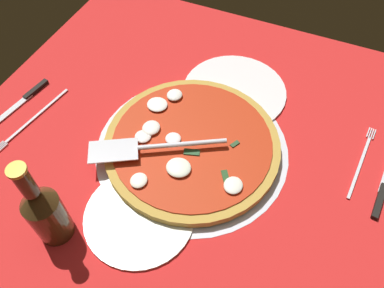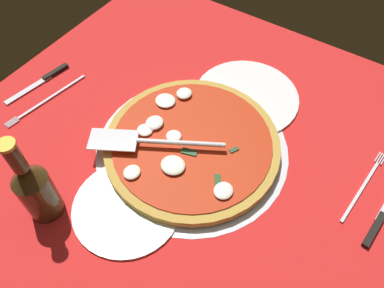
{
  "view_description": "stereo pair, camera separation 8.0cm",
  "coord_description": "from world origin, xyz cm",
  "px_view_note": "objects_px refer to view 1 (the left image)",
  "views": [
    {
      "loc": [
        41.02,
        18.12,
        66.71
      ],
      "look_at": [
        -2.72,
        -1.15,
        1.98
      ],
      "focal_mm": 35.55,
      "sensor_mm": 36.0,
      "label": 1
    },
    {
      "loc": [
        37.17,
        25.18,
        66.71
      ],
      "look_at": [
        -2.72,
        -1.15,
        1.98
      ],
      "focal_mm": 35.55,
      "sensor_mm": 36.0,
      "label": 2
    }
  ],
  "objects_px": {
    "pizza_server": "(150,147)",
    "place_setting_far": "(373,174)",
    "dinner_plate_right": "(140,216)",
    "place_setting_near": "(29,110)",
    "beer_bottle": "(45,211)",
    "pizza": "(191,144)",
    "dinner_plate_left": "(234,91)"
  },
  "relations": [
    {
      "from": "pizza_server",
      "to": "place_setting_far",
      "type": "height_order",
      "value": "pizza_server"
    },
    {
      "from": "dinner_plate_right",
      "to": "place_setting_near",
      "type": "bearing_deg",
      "value": -110.33
    },
    {
      "from": "dinner_plate_right",
      "to": "beer_bottle",
      "type": "xyz_separation_m",
      "value": [
        0.09,
        -0.13,
        0.08
      ]
    },
    {
      "from": "dinner_plate_right",
      "to": "place_setting_far",
      "type": "xyz_separation_m",
      "value": [
        -0.28,
        0.39,
        -0.0
      ]
    },
    {
      "from": "pizza_server",
      "to": "place_setting_near",
      "type": "bearing_deg",
      "value": -31.04
    },
    {
      "from": "pizza",
      "to": "place_setting_near",
      "type": "xyz_separation_m",
      "value": [
        0.05,
        -0.39,
        -0.02
      ]
    },
    {
      "from": "dinner_plate_left",
      "to": "dinner_plate_right",
      "type": "distance_m",
      "value": 0.39
    },
    {
      "from": "dinner_plate_right",
      "to": "pizza_server",
      "type": "xyz_separation_m",
      "value": [
        -0.13,
        -0.04,
        0.04
      ]
    },
    {
      "from": "dinner_plate_right",
      "to": "pizza",
      "type": "bearing_deg",
      "value": 172.37
    },
    {
      "from": "dinner_plate_left",
      "to": "dinner_plate_right",
      "type": "height_order",
      "value": "same"
    },
    {
      "from": "dinner_plate_left",
      "to": "place_setting_near",
      "type": "bearing_deg",
      "value": -59.39
    },
    {
      "from": "pizza",
      "to": "pizza_server",
      "type": "bearing_deg",
      "value": -48.26
    },
    {
      "from": "place_setting_near",
      "to": "pizza_server",
      "type": "bearing_deg",
      "value": 97.48
    },
    {
      "from": "pizza_server",
      "to": "beer_bottle",
      "type": "height_order",
      "value": "beer_bottle"
    },
    {
      "from": "dinner_plate_right",
      "to": "beer_bottle",
      "type": "relative_size",
      "value": 0.98
    },
    {
      "from": "dinner_plate_left",
      "to": "pizza",
      "type": "bearing_deg",
      "value": -7.86
    },
    {
      "from": "dinner_plate_left",
      "to": "pizza",
      "type": "relative_size",
      "value": 0.67
    },
    {
      "from": "dinner_plate_left",
      "to": "place_setting_far",
      "type": "bearing_deg",
      "value": 72.65
    },
    {
      "from": "place_setting_far",
      "to": "dinner_plate_right",
      "type": "bearing_deg",
      "value": 130.68
    },
    {
      "from": "pizza_server",
      "to": "place_setting_far",
      "type": "xyz_separation_m",
      "value": [
        -0.15,
        0.43,
        -0.04
      ]
    },
    {
      "from": "beer_bottle",
      "to": "pizza",
      "type": "bearing_deg",
      "value": 150.93
    },
    {
      "from": "dinner_plate_left",
      "to": "place_setting_near",
      "type": "height_order",
      "value": "place_setting_near"
    },
    {
      "from": "pizza",
      "to": "dinner_plate_right",
      "type": "bearing_deg",
      "value": -7.63
    },
    {
      "from": "dinner_plate_left",
      "to": "pizza",
      "type": "height_order",
      "value": "pizza"
    },
    {
      "from": "beer_bottle",
      "to": "dinner_plate_right",
      "type": "bearing_deg",
      "value": 124.25
    },
    {
      "from": "dinner_plate_left",
      "to": "pizza",
      "type": "xyz_separation_m",
      "value": [
        0.2,
        -0.03,
        0.02
      ]
    },
    {
      "from": "pizza_server",
      "to": "place_setting_near",
      "type": "xyz_separation_m",
      "value": [
        -0.01,
        -0.33,
        -0.04
      ]
    },
    {
      "from": "pizza_server",
      "to": "dinner_plate_right",
      "type": "bearing_deg",
      "value": 77.99
    },
    {
      "from": "pizza",
      "to": "place_setting_far",
      "type": "relative_size",
      "value": 1.66
    },
    {
      "from": "place_setting_far",
      "to": "beer_bottle",
      "type": "bearing_deg",
      "value": 130.45
    },
    {
      "from": "dinner_plate_right",
      "to": "place_setting_near",
      "type": "height_order",
      "value": "place_setting_near"
    },
    {
      "from": "dinner_plate_left",
      "to": "pizza_server",
      "type": "bearing_deg",
      "value": -19.9
    }
  ]
}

